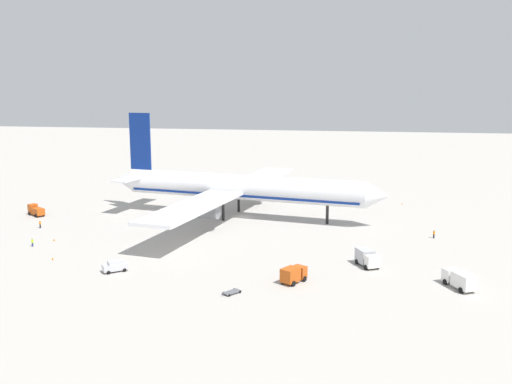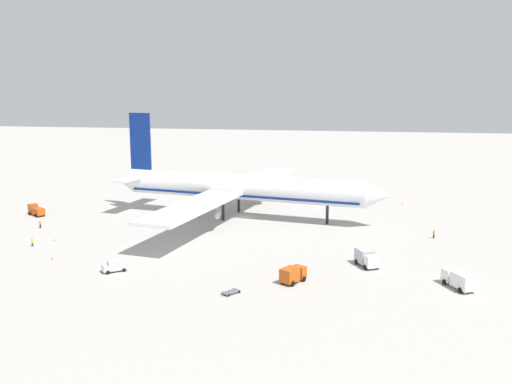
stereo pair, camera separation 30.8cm
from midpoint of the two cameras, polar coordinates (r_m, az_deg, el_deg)
The scene contains 15 objects.
ground_plane at distance 139.05m, azimuth -1.45°, elevation -2.56°, with size 600.00×600.00×0.00m, color #ADA8A0.
airliner at distance 138.14m, azimuth -1.99°, elevation 0.47°, with size 72.72×79.59×25.43m.
service_truck_0 at distance 95.35m, azimuth 20.11°, elevation -8.41°, with size 4.93×6.56×2.75m.
service_truck_1 at distance 102.39m, azimuth 11.26°, elevation -6.62°, with size 4.70×5.87×2.93m.
service_truck_2 at distance 92.39m, azimuth 3.76°, elevation -8.41°, with size 4.24×5.23×2.67m.
service_truck_3 at distance 150.69m, azimuth -21.73°, elevation -1.76°, with size 5.68×4.59×2.73m.
service_van at distance 100.77m, azimuth -14.35°, elevation -7.37°, with size 4.41×4.14×1.97m.
baggage_cart_0 at distance 87.94m, azimuth -2.61°, elevation -10.23°, with size 2.82×3.27×0.40m.
baggage_cart_1 at distance 170.26m, azimuth 9.79°, elevation -0.20°, with size 2.90×2.12×0.40m.
ground_worker_0 at distance 121.68m, azimuth -22.06°, elevation -4.83°, with size 0.48×0.48×1.66m.
ground_worker_1 at distance 136.97m, azimuth -21.36°, elevation -3.10°, with size 0.53×0.53×1.79m.
ground_worker_2 at distance 124.91m, azimuth 17.75°, elevation -4.15°, with size 0.41×0.41×1.75m.
traffic_cone_0 at distance 158.92m, azimuth 14.74°, elevation -1.15°, with size 0.36×0.36×0.55m, color orange.
traffic_cone_1 at distance 111.12m, azimuth -20.25°, elevation -6.43°, with size 0.36×0.36×0.55m, color orange.
traffic_cone_2 at distance 124.52m, azimuth -20.11°, elevation -4.63°, with size 0.36×0.36×0.55m, color orange.
Camera 1 is at (30.06, -132.10, 31.32)m, focal length 38.93 mm.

